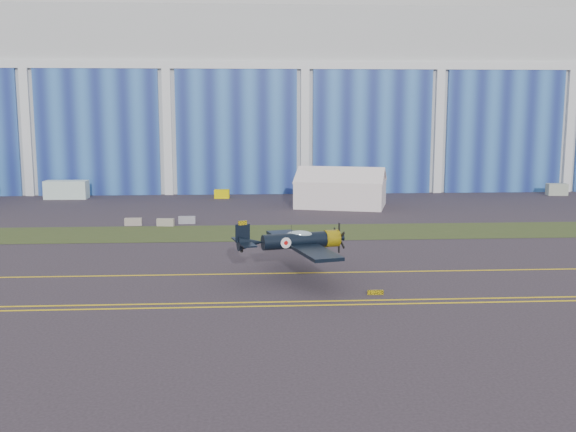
{
  "coord_description": "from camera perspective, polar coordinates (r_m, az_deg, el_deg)",
  "views": [
    {
      "loc": [
        12.54,
        -59.91,
        13.54
      ],
      "look_at": [
        16.37,
        2.17,
        3.74
      ],
      "focal_mm": 42.0,
      "sensor_mm": 36.0,
      "label": 1
    }
  ],
  "objects": [
    {
      "name": "tug",
      "position": [
        105.03,
        -5.62,
        1.87
      ],
      "size": [
        2.36,
        1.55,
        1.33
      ],
      "primitive_type": "cube",
      "rotation": [
        0.0,
        0.0,
        -0.06
      ],
      "color": "#E9D500",
      "rests_on": "ground"
    },
    {
      "name": "edge_line_near",
      "position": [
        49.01,
        -18.37,
        -7.54
      ],
      "size": [
        80.0,
        0.2,
        0.02
      ],
      "primitive_type": "cube",
      "color": "yellow",
      "rests_on": "ground"
    },
    {
      "name": "edge_line_far",
      "position": [
        49.94,
        -18.08,
        -7.22
      ],
      "size": [
        80.0,
        0.2,
        0.02
      ],
      "primitive_type": "cube",
      "color": "yellow",
      "rests_on": "ground"
    },
    {
      "name": "gse_box",
      "position": [
        116.47,
        21.8,
        2.1
      ],
      "size": [
        3.22,
        1.87,
        1.87
      ],
      "primitive_type": "cube",
      "rotation": [
        0.0,
        0.0,
        -0.07
      ],
      "color": "#9DA896",
      "rests_on": "ground"
    },
    {
      "name": "warbird",
      "position": [
        54.23,
        0.59,
        -2.1
      ],
      "size": [
        13.01,
        14.52,
        3.66
      ],
      "rotation": [
        0.0,
        0.0,
        0.26
      ],
      "color": "black",
      "rests_on": "ground"
    },
    {
      "name": "grass_median",
      "position": [
        76.18,
        -12.95,
        -1.5
      ],
      "size": [
        260.0,
        10.0,
        0.02
      ],
      "primitive_type": "cube",
      "color": "#475128",
      "rests_on": "ground"
    },
    {
      "name": "taxiway_centreline",
      "position": [
        57.93,
        -15.99,
        -4.9
      ],
      "size": [
        200.0,
        0.2,
        0.02
      ],
      "primitive_type": "cube",
      "color": "yellow",
      "rests_on": "ground"
    },
    {
      "name": "shipping_container",
      "position": [
        109.34,
        -18.25,
        2.13
      ],
      "size": [
        6.52,
        2.76,
        2.79
      ],
      "primitive_type": "cube",
      "rotation": [
        0.0,
        0.0,
        -0.03
      ],
      "color": "silver",
      "rests_on": "ground"
    },
    {
      "name": "barrier_b",
      "position": [
        80.61,
        -10.33,
        -0.53
      ],
      "size": [
        2.06,
        0.84,
        0.9
      ],
      "primitive_type": "cube",
      "rotation": [
        0.0,
        0.0,
        -0.12
      ],
      "color": "#9C9385",
      "rests_on": "ground"
    },
    {
      "name": "tent",
      "position": [
        95.56,
        4.51,
        2.51
      ],
      "size": [
        14.22,
        11.94,
        5.7
      ],
      "rotation": [
        0.0,
        0.0,
        -0.27
      ],
      "color": "white",
      "rests_on": "ground"
    },
    {
      "name": "barrier_c",
      "position": [
        81.92,
        -8.55,
        -0.34
      ],
      "size": [
        2.0,
        0.61,
        0.9
      ],
      "primitive_type": "cube",
      "rotation": [
        0.0,
        0.0,
        0.0
      ],
      "color": "gray",
      "rests_on": "ground"
    },
    {
      "name": "hangar",
      "position": [
        132.3,
        -9.09,
        9.46
      ],
      "size": [
        220.0,
        45.7,
        30.0
      ],
      "color": "silver",
      "rests_on": "ground"
    },
    {
      "name": "guard_board_right",
      "position": [
        50.63,
        7.41,
        -6.43
      ],
      "size": [
        1.2,
        0.15,
        0.35
      ],
      "primitive_type": "cube",
      "color": "yellow",
      "rests_on": "ground"
    },
    {
      "name": "barrier_a",
      "position": [
        81.8,
        -12.97,
        -0.48
      ],
      "size": [
        2.02,
        0.65,
        0.9
      ],
      "primitive_type": "cube",
      "rotation": [
        0.0,
        0.0,
        0.03
      ],
      "color": "gray",
      "rests_on": "ground"
    },
    {
      "name": "ground",
      "position": [
        62.69,
        -15.02,
        -3.83
      ],
      "size": [
        260.0,
        260.0,
        0.0
      ],
      "primitive_type": "plane",
      "color": "#342C35",
      "rests_on": "ground"
    }
  ]
}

